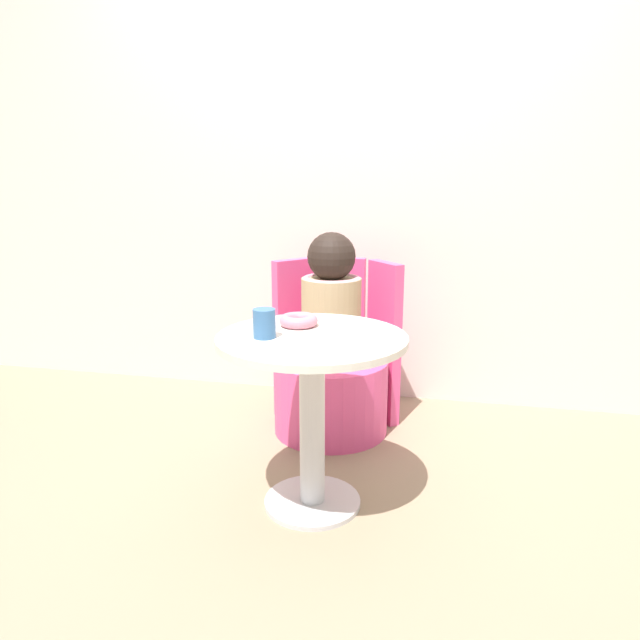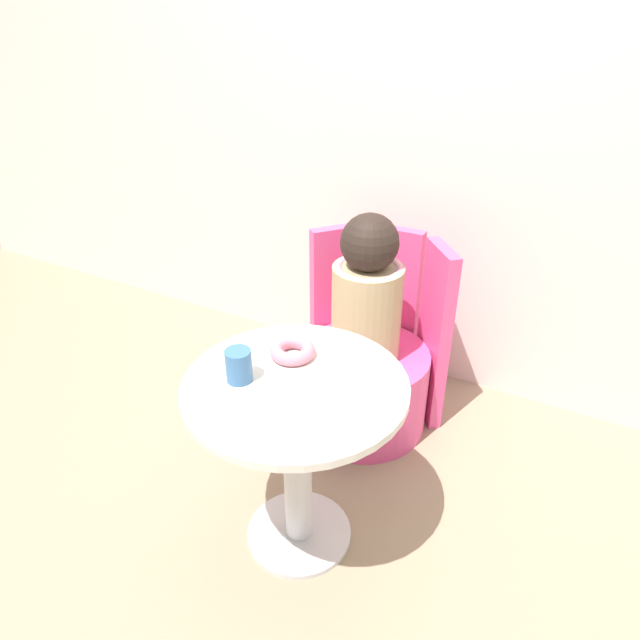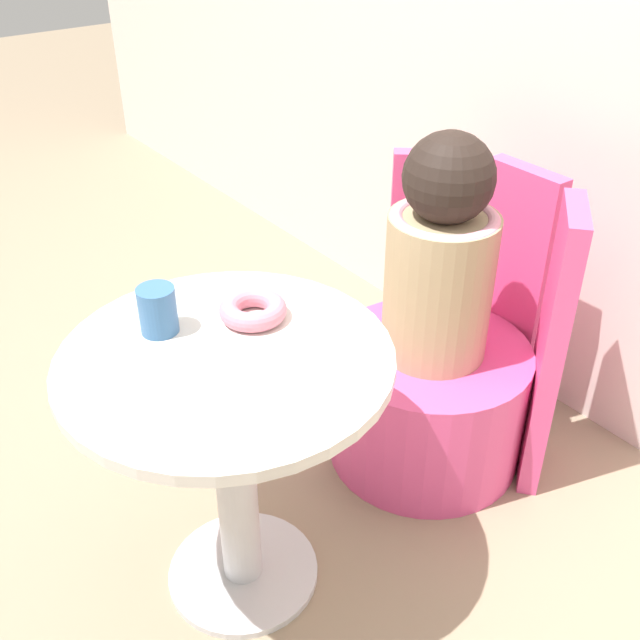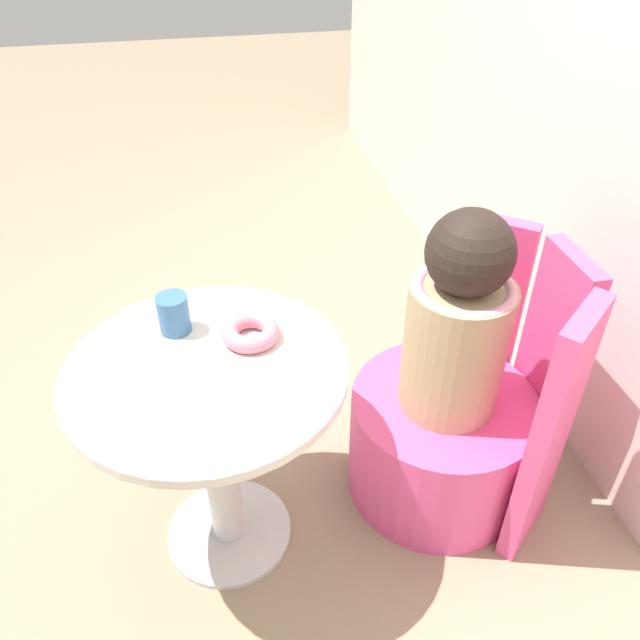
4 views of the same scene
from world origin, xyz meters
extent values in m
plane|color=gray|center=(0.00, 0.00, 0.00)|extent=(12.00, 12.00, 0.00)
cube|color=silver|center=(0.00, 1.13, 1.20)|extent=(6.00, 0.06, 2.40)
cylinder|color=silver|center=(0.07, -0.02, 0.01)|extent=(0.35, 0.35, 0.02)
cylinder|color=silver|center=(0.07, -0.02, 0.31)|extent=(0.09, 0.09, 0.59)
cylinder|color=silver|center=(0.07, -0.02, 0.62)|extent=(0.65, 0.65, 0.02)
cylinder|color=#E54C8C|center=(0.02, 0.61, 0.17)|extent=(0.52, 0.52, 0.35)
cube|color=#E54C8C|center=(0.02, 0.90, 0.39)|extent=(0.22, 0.05, 0.77)
cube|color=#E54C8C|center=(0.24, 0.79, 0.39)|extent=(0.18, 0.20, 0.77)
cube|color=#E54C8C|center=(-0.20, 0.79, 0.39)|extent=(0.18, 0.20, 0.77)
cylinder|color=tan|center=(0.02, 0.61, 0.53)|extent=(0.27, 0.27, 0.37)
torus|color=pink|center=(0.02, 0.61, 0.71)|extent=(0.26, 0.26, 0.04)
sphere|color=black|center=(0.02, 0.61, 0.82)|extent=(0.21, 0.21, 0.21)
torus|color=pink|center=(0.00, 0.09, 0.66)|extent=(0.14, 0.14, 0.04)
cylinder|color=#386699|center=(-0.07, -0.08, 0.68)|extent=(0.08, 0.08, 0.10)
camera|label=1|loc=(0.49, -1.82, 1.15)|focal=32.00mm
camera|label=2|loc=(0.75, -1.14, 1.60)|focal=32.00mm
camera|label=3|loc=(1.11, -0.58, 1.46)|focal=42.00mm
camera|label=4|loc=(1.17, 0.01, 1.56)|focal=35.00mm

